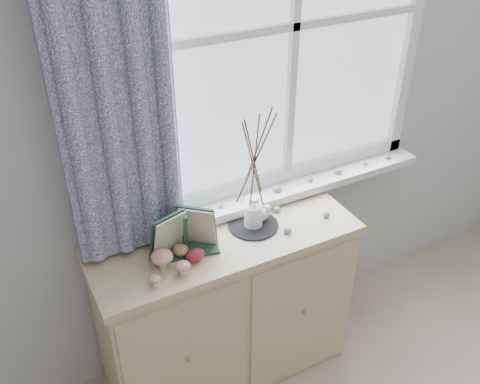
{
  "coord_description": "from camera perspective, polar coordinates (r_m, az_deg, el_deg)",
  "views": [
    {
      "loc": [
        -0.94,
        0.09,
        2.29
      ],
      "look_at": [
        -0.1,
        1.7,
        1.1
      ],
      "focal_mm": 40.0,
      "sensor_mm": 36.0,
      "label": 1
    }
  ],
  "objects": [
    {
      "name": "sideboard_pebbles",
      "position": [
        2.45,
        4.81,
        -2.61
      ],
      "size": [
        0.34,
        0.23,
        0.03
      ],
      "color": "gray",
      "rests_on": "sideboard"
    },
    {
      "name": "toadstool_cluster",
      "position": [
        2.16,
        -7.9,
        -7.4
      ],
      "size": [
        0.18,
        0.15,
        0.09
      ],
      "color": "silver",
      "rests_on": "sideboard"
    },
    {
      "name": "sideboard",
      "position": [
        2.62,
        -1.46,
        -12.21
      ],
      "size": [
        1.2,
        0.45,
        0.85
      ],
      "color": "beige",
      "rests_on": "ground"
    },
    {
      "name": "songbird_figurine",
      "position": [
        2.41,
        1.98,
        -2.42
      ],
      "size": [
        0.15,
        0.07,
        0.08
      ],
      "primitive_type": null,
      "rotation": [
        0.0,
        0.0,
        -0.01
      ],
      "color": "white",
      "rests_on": "sideboard"
    },
    {
      "name": "twig_pitcher",
      "position": [
        2.21,
        1.53,
        3.74
      ],
      "size": [
        0.24,
        0.24,
        0.62
      ],
      "rotation": [
        0.0,
        0.0,
        -0.09
      ],
      "color": "white",
      "rests_on": "crocheted_doily"
    },
    {
      "name": "botanical_book",
      "position": [
        2.18,
        -5.68,
        -4.61
      ],
      "size": [
        0.34,
        0.19,
        0.22
      ],
      "primitive_type": null,
      "rotation": [
        0.0,
        0.0,
        -0.21
      ],
      "color": "#1E3F2C",
      "rests_on": "sideboard"
    },
    {
      "name": "wooden_eggs",
      "position": [
        2.24,
        -6.4,
        -6.1
      ],
      "size": [
        0.14,
        0.18,
        0.08
      ],
      "color": "#A77A5D",
      "rests_on": "sideboard"
    },
    {
      "name": "crocheted_doily",
      "position": [
        2.4,
        1.41,
        -3.55
      ],
      "size": [
        0.23,
        0.23,
        0.01
      ],
      "primitive_type": "cylinder",
      "color": "black",
      "rests_on": "sideboard"
    }
  ]
}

